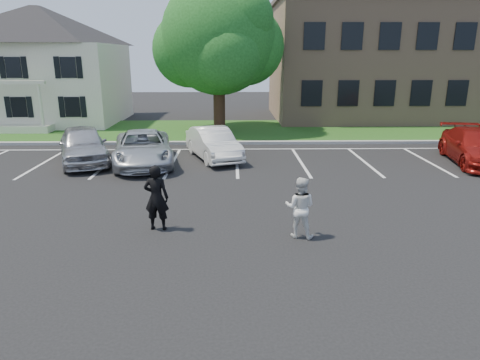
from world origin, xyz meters
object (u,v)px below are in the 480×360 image
man_white_shirt (300,207)px  car_red_compact (476,147)px  house (42,65)px  car_silver_minivan (143,148)px  car_silver_west (83,145)px  man_black_suit (156,198)px  office_building (426,60)px  tree (220,40)px  car_white_sedan (213,144)px

man_white_shirt → car_red_compact: size_ratio=0.32×
man_white_shirt → house: bearing=-36.4°
car_red_compact → house: bearing=162.2°
man_white_shirt → car_silver_minivan: man_white_shirt is taller
car_silver_west → man_black_suit: bearing=-81.4°
car_silver_minivan → office_building: bearing=27.1°
house → car_red_compact: (23.24, -12.32, -3.10)m
car_silver_west → car_red_compact: bearing=-23.4°
house → car_silver_minivan: size_ratio=2.02×
man_white_shirt → car_silver_west: car_silver_west is taller
man_black_suit → man_white_shirt: (3.72, -0.56, -0.10)m
tree → car_silver_west: 10.78m
tree → man_black_suit: (-1.34, -15.38, -4.46)m
car_silver_west → office_building: bearing=12.1°
car_white_sedan → car_red_compact: bearing=-25.7°
house → office_building: 27.08m
man_black_suit → man_white_shirt: bearing=176.1°
car_white_sedan → car_red_compact: size_ratio=0.84×
house → man_black_suit: size_ratio=5.79×
tree → man_black_suit: size_ratio=4.94×
house → man_black_suit: (10.79, -19.37, -2.94)m
man_black_suit → car_silver_minivan: bearing=-71.4°
house → man_black_suit: 22.36m
man_white_shirt → tree: bearing=-63.9°
man_black_suit → office_building: bearing=-122.6°
car_red_compact → car_silver_minivan: bearing=-170.2°
office_building → man_white_shirt: size_ratio=14.13×
tree → car_silver_west: size_ratio=1.89×
man_white_shirt → car_white_sedan: (-2.55, 8.66, -0.10)m
tree → office_building: bearing=22.0°
car_silver_west → car_white_sedan: (5.58, 0.64, -0.10)m
man_white_shirt → car_red_compact: man_white_shirt is taller
tree → car_white_sedan: tree is taller
office_building → man_black_suit: office_building is taller
house → man_white_shirt: house is taller
car_silver_west → man_white_shirt: bearing=-66.6°
man_white_shirt → car_silver_minivan: size_ratio=0.31×
man_white_shirt → car_white_sedan: bearing=-56.0°
car_silver_west → car_red_compact: 16.87m
office_building → tree: bearing=-158.0°
tree → car_silver_minivan: bearing=-110.7°
office_building → tree: tree is taller
car_silver_west → house: bearing=96.3°
house → car_red_compact: bearing=-27.9°
house → car_silver_west: size_ratio=2.21×
car_silver_minivan → car_white_sedan: car_silver_minivan is taller
house → tree: 12.85m
tree → man_black_suit: bearing=-95.0°
man_black_suit → car_silver_west: size_ratio=0.38×
house → office_building: (27.00, 2.02, 0.33)m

